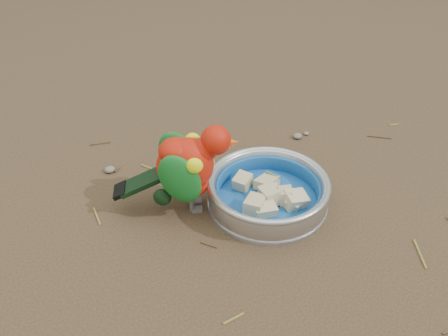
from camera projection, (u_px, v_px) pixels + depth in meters
name	position (u px, v px, depth m)	size (l,w,h in m)	color
ground	(302.00, 222.00, 0.95)	(60.00, 60.00, 0.00)	#463321
food_bowl	(267.00, 202.00, 0.99)	(0.24, 0.24, 0.02)	#B2B2BA
bowl_wall	(268.00, 190.00, 0.97)	(0.24, 0.24, 0.04)	#B2B2BA
fruit_wedges	(268.00, 193.00, 0.97)	(0.14, 0.14, 0.03)	#D2BB8A
lory_parrot	(188.00, 171.00, 0.93)	(0.10, 0.22, 0.18)	#B61808
ground_debris	(296.00, 194.00, 1.01)	(0.90, 0.80, 0.01)	olive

